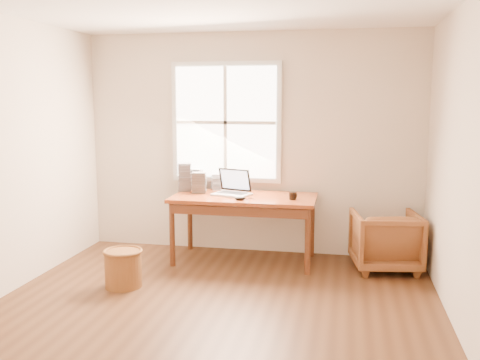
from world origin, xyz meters
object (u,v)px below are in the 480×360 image
object	(u,v)px
desk	(244,198)
cd_stack_a	(196,179)
wicker_stool	(123,269)
laptop	(232,181)
coffee_mug	(293,196)
armchair	(385,241)

from	to	relation	value
desk	cd_stack_a	bearing A→B (deg)	154.95
wicker_stool	laptop	xyz separation A→B (m)	(0.86, 1.07, 0.73)
desk	laptop	xyz separation A→B (m)	(-0.15, 0.01, 0.18)
desk	laptop	bearing A→B (deg)	175.12
laptop	cd_stack_a	size ratio (longest dim) A/B	1.79
coffee_mug	cd_stack_a	bearing A→B (deg)	165.70
armchair	wicker_stool	distance (m)	2.77
desk	armchair	bearing A→B (deg)	0.00
laptop	cd_stack_a	bearing A→B (deg)	168.21
cd_stack_a	wicker_stool	bearing A→B (deg)	-105.03
wicker_stool	laptop	bearing A→B (deg)	51.38
wicker_stool	cd_stack_a	distance (m)	1.57
wicker_stool	laptop	size ratio (longest dim) A/B	0.79
coffee_mug	laptop	bearing A→B (deg)	174.97
armchair	coffee_mug	bearing A→B (deg)	-3.44
desk	coffee_mug	size ratio (longest dim) A/B	19.35
desk	laptop	distance (m)	0.23
laptop	cd_stack_a	world-z (taller)	laptop
wicker_stool	cd_stack_a	size ratio (longest dim) A/B	1.41
desk	armchair	world-z (taller)	desk
armchair	coffee_mug	distance (m)	1.11
desk	laptop	size ratio (longest dim) A/B	3.53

